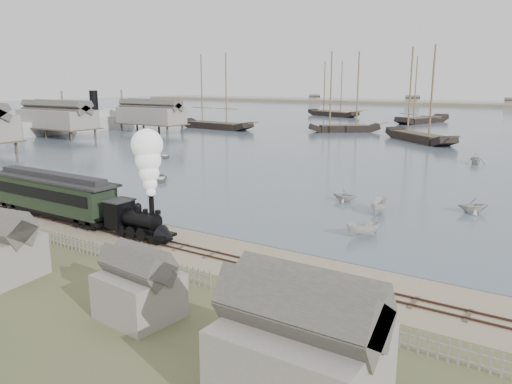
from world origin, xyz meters
The scene contains 23 objects.
ground centered at (0.00, 0.00, 0.00)m, with size 600.00×600.00×0.00m, color tan.
rail_track centered at (0.00, -2.00, 0.04)m, with size 120.00×1.80×0.16m.
picket_fence_west centered at (-6.50, -7.00, 0.00)m, with size 19.00×0.10×1.20m, color gray, non-canonical shape.
picket_fence_east centered at (12.50, -7.50, 0.00)m, with size 15.00×0.10×1.20m, color gray, non-canonical shape.
shed_left centered at (-10.00, -13.00, 0.00)m, with size 5.00×4.00×4.10m, color gray, non-canonical shape.
shed_mid centered at (2.00, -12.00, 0.00)m, with size 4.00×3.50×3.60m, color gray, non-canonical shape.
western_wharf centered at (-76.00, 40.00, 4.06)m, with size 36.00×56.00×8.00m, color gray, non-canonical shape.
locomotive centered at (-7.63, -2.00, 4.01)m, with size 6.96×2.60×8.67m.
passenger_coach centered at (-19.74, -2.00, 2.38)m, with size 15.61×3.01×3.79m.
beached_dinghy centered at (-11.82, 0.72, 0.41)m, with size 3.92×2.80×0.81m, color beige.
steamship centered at (-89.00, 59.16, 5.18)m, with size 46.79×7.80×10.23m, color beige, non-canonical shape.
rowboat_0 centered at (-23.98, 16.29, 0.49)m, with size 4.13×2.95×0.85m, color beige.
rowboat_1 centered at (0.52, 19.02, 0.75)m, with size 2.63×2.27×1.38m, color beige.
rowboat_2 centered at (5.19, 16.45, 0.75)m, with size 3.55×1.34×1.37m, color beige.
rowboat_4 centered at (12.91, 21.53, 0.84)m, with size 2.97×2.57×1.57m, color beige.
rowboat_6 centered at (-37.84, 31.82, 0.41)m, with size 3.35×2.39×0.69m, color beige.
rowboat_7 centered at (7.48, 53.28, 0.95)m, with size 3.39×2.92×1.79m, color beige.
rowboat_8 centered at (6.76, 8.42, 0.67)m, with size 3.14×1.18×1.21m, color beige.
schooner_0 centered at (-62.86, 77.97, 10.06)m, with size 23.41×5.40×20.00m, color black, non-canonical shape.
schooner_1 centered at (-30.00, 88.85, 10.06)m, with size 17.76×4.10×20.00m, color black, non-canonical shape.
schooner_2 centered at (-8.40, 78.64, 10.06)m, with size 21.75×5.02×20.00m, color black, non-canonical shape.
schooner_6 centered at (-57.34, 141.15, 10.06)m, with size 22.33×5.15×20.00m, color black, non-canonical shape.
schooner_7 centered at (-21.35, 128.84, 10.06)m, with size 23.55×5.44×20.00m, color black, non-canonical shape.
Camera 1 is at (21.16, -29.55, 12.62)m, focal length 35.00 mm.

